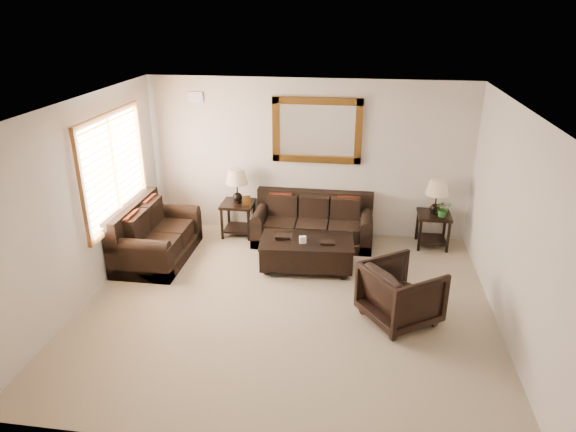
% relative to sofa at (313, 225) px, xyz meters
% --- Properties ---
extents(room, '(5.51, 5.01, 2.71)m').
position_rel_sofa_xyz_m(room, '(-0.15, -2.10, 1.05)').
color(room, gray).
rests_on(room, ground).
extents(window, '(0.07, 1.96, 1.66)m').
position_rel_sofa_xyz_m(window, '(-2.85, -1.20, 1.25)').
color(window, white).
rests_on(window, room).
extents(mirror, '(1.50, 0.06, 1.10)m').
position_rel_sofa_xyz_m(mirror, '(-0.00, 0.36, 1.55)').
color(mirror, '#4B250F').
rests_on(mirror, room).
extents(air_vent, '(0.25, 0.02, 0.18)m').
position_rel_sofa_xyz_m(air_vent, '(-2.05, 0.38, 2.05)').
color(air_vent, '#999999').
rests_on(air_vent, room).
extents(sofa, '(2.01, 0.87, 0.82)m').
position_rel_sofa_xyz_m(sofa, '(0.00, 0.00, 0.00)').
color(sofa, black).
rests_on(sofa, room).
extents(loveseat, '(0.97, 1.63, 0.92)m').
position_rel_sofa_xyz_m(loveseat, '(-2.46, -1.00, 0.04)').
color(loveseat, black).
rests_on(loveseat, room).
extents(end_table_left, '(0.55, 0.55, 1.22)m').
position_rel_sofa_xyz_m(end_table_left, '(-1.33, 0.08, 0.49)').
color(end_table_left, black).
rests_on(end_table_left, room).
extents(end_table_right, '(0.53, 0.53, 1.18)m').
position_rel_sofa_xyz_m(end_table_right, '(2.01, 0.09, 0.47)').
color(end_table_right, black).
rests_on(end_table_right, room).
extents(coffee_table, '(1.46, 0.85, 0.60)m').
position_rel_sofa_xyz_m(coffee_table, '(0.00, -1.01, 0.00)').
color(coffee_table, black).
rests_on(coffee_table, room).
extents(armchair, '(1.12, 1.13, 0.86)m').
position_rel_sofa_xyz_m(armchair, '(1.34, -2.23, 0.13)').
color(armchair, black).
rests_on(armchair, floor).
extents(potted_plant, '(0.27, 0.30, 0.22)m').
position_rel_sofa_xyz_m(potted_plant, '(2.12, -0.01, 0.39)').
color(potted_plant, '#285E20').
rests_on(potted_plant, end_table_right).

